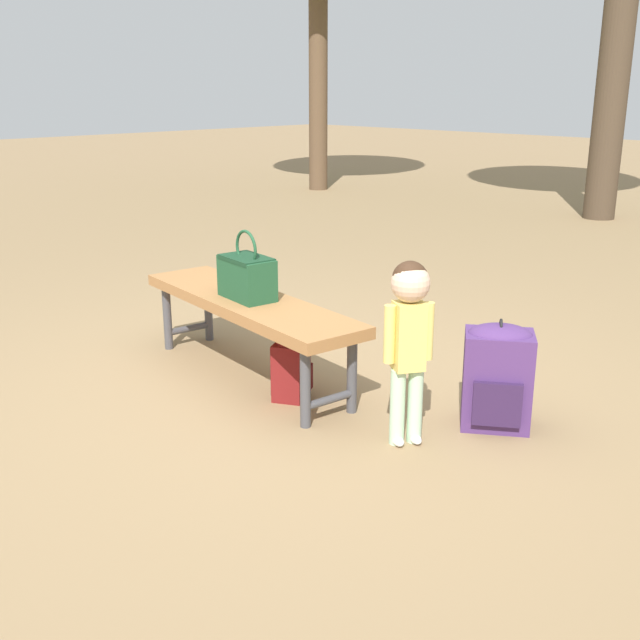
% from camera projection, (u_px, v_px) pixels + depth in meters
% --- Properties ---
extents(ground_plane, '(40.00, 40.00, 0.00)m').
position_uv_depth(ground_plane, '(274.00, 399.00, 3.91)').
color(ground_plane, '#8C704C').
rests_on(ground_plane, ground).
extents(park_bench, '(1.64, 0.61, 0.45)m').
position_uv_depth(park_bench, '(249.00, 308.00, 4.09)').
color(park_bench, '#9E6B3D').
rests_on(park_bench, ground).
extents(handbag, '(0.34, 0.22, 0.37)m').
position_uv_depth(handbag, '(247.00, 275.00, 4.03)').
color(handbag, '#1E4C2D').
rests_on(handbag, park_bench).
extents(child_standing, '(0.17, 0.20, 0.83)m').
position_uv_depth(child_standing, '(409.00, 325.00, 3.28)').
color(child_standing, '#B2D8B2').
rests_on(child_standing, ground).
extents(backpack_large, '(0.39, 0.36, 0.52)m').
position_uv_depth(backpack_large, '(497.00, 373.00, 3.53)').
color(backpack_large, '#4C2D66').
rests_on(backpack_large, ground).
extents(backpack_small, '(0.23, 0.25, 0.34)m').
position_uv_depth(backpack_small, '(291.00, 366.00, 3.89)').
color(backpack_small, maroon).
rests_on(backpack_small, ground).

